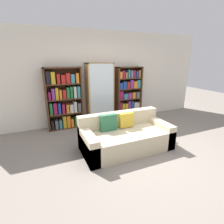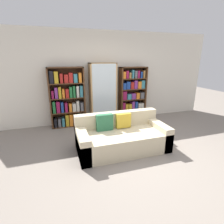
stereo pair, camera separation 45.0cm
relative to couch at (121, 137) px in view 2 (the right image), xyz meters
The scene contains 7 objects.
ground_plane 0.54m from the couch, 64.54° to the right, with size 16.00×16.00×0.00m, color gray.
wall_back 2.25m from the couch, 84.25° to the left, with size 7.01×0.06×2.70m.
couch is the anchor object (origin of this frame).
bookshelf_left 2.10m from the couch, 119.26° to the left, with size 0.98×0.32×1.70m.
display_cabinet 1.86m from the couch, 88.20° to the left, with size 0.78×0.36×1.80m.
bookshelf_right 2.11m from the couch, 59.78° to the left, with size 0.85×0.32×1.67m.
wine_bottle 0.97m from the couch, 59.43° to the left, with size 0.09×0.09×0.36m.
Camera 2 is at (-1.46, -2.84, 1.92)m, focal length 28.00 mm.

